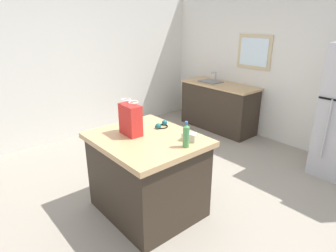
% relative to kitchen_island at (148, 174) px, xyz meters
% --- Properties ---
extents(ground, '(6.58, 6.58, 0.00)m').
position_rel_kitchen_island_xyz_m(ground, '(0.06, 0.34, -0.46)').
color(ground, '#9E9384').
extents(back_wall, '(5.48, 0.13, 2.66)m').
position_rel_kitchen_island_xyz_m(back_wall, '(0.05, 3.01, 0.87)').
color(back_wall, silver).
rests_on(back_wall, ground).
extents(left_wall, '(0.10, 5.35, 2.66)m').
position_rel_kitchen_island_xyz_m(left_wall, '(-2.68, 0.34, 0.87)').
color(left_wall, silver).
rests_on(left_wall, ground).
extents(kitchen_island, '(1.17, 0.99, 0.91)m').
position_rel_kitchen_island_xyz_m(kitchen_island, '(0.00, 0.00, 0.00)').
color(kitchen_island, '#33281E').
rests_on(kitchen_island, ground).
extents(sink_counter, '(1.55, 0.59, 1.09)m').
position_rel_kitchen_island_xyz_m(sink_counter, '(-1.23, 2.66, 0.00)').
color(sink_counter, '#33281E').
rests_on(sink_counter, ground).
extents(shopping_bag, '(0.27, 0.15, 0.38)m').
position_rel_kitchen_island_xyz_m(shopping_bag, '(-0.17, -0.08, 0.62)').
color(shopping_bag, red).
rests_on(shopping_bag, kitchen_island).
extents(small_box, '(0.17, 0.14, 0.08)m').
position_rel_kitchen_island_xyz_m(small_box, '(0.37, 0.28, 0.49)').
color(small_box, beige).
rests_on(small_box, kitchen_island).
extents(bottle, '(0.07, 0.07, 0.26)m').
position_rel_kitchen_island_xyz_m(bottle, '(0.45, 0.14, 0.57)').
color(bottle, '#4C9956').
rests_on(bottle, kitchen_island).
extents(ear_defenders, '(0.19, 0.19, 0.06)m').
position_rel_kitchen_island_xyz_m(ear_defenders, '(-0.13, 0.31, 0.47)').
color(ear_defenders, black).
rests_on(ear_defenders, kitchen_island).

